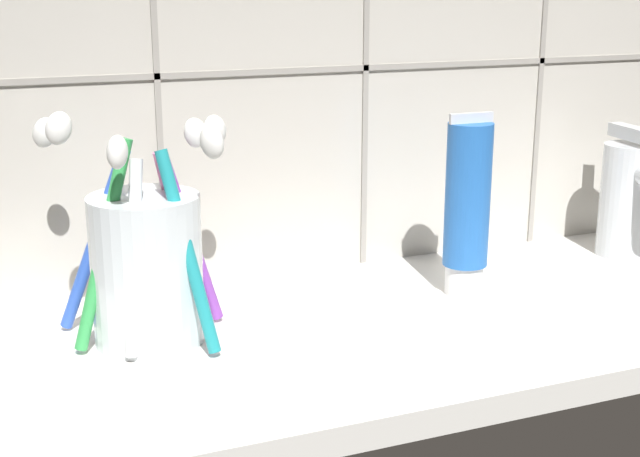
{
  "coord_description": "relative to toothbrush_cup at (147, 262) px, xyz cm",
  "views": [
    {
      "loc": [
        -30.98,
        -57.13,
        27.35
      ],
      "look_at": [
        -7.43,
        1.17,
        9.5
      ],
      "focal_mm": 50.0,
      "sensor_mm": 36.0,
      "label": 1
    }
  ],
  "objects": [
    {
      "name": "sink_faucet",
      "position": [
        45.56,
        3.3,
        -0.04
      ],
      "size": [
        4.99,
        10.75,
        12.13
      ],
      "rotation": [
        0.0,
        0.0,
        -1.67
      ],
      "color": "silver",
      "rests_on": "sink_counter"
    },
    {
      "name": "toothpaste_tube",
      "position": [
        26.03,
        0.02,
        1.59
      ],
      "size": [
        3.84,
        3.65,
        15.03
      ],
      "color": "white",
      "rests_on": "sink_counter"
    },
    {
      "name": "sink_counter",
      "position": [
        19.93,
        -2.91,
        -6.88
      ],
      "size": [
        72.77,
        28.29,
        2.0
      ],
      "primitive_type": "cube",
      "color": "silver",
      "rests_on": "ground"
    },
    {
      "name": "toothbrush_cup",
      "position": [
        0.0,
        0.0,
        0.0
      ],
      "size": [
        14.23,
        11.91,
        17.19
      ],
      "color": "silver",
      "rests_on": "sink_counter"
    }
  ]
}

